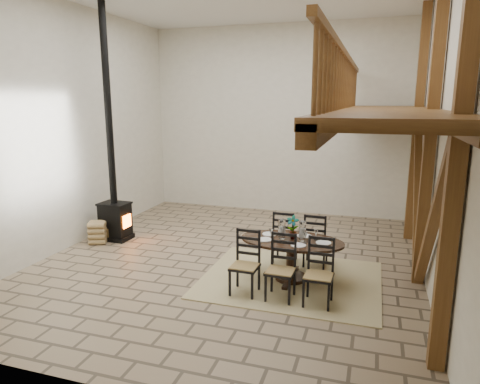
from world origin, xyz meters
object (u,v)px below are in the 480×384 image
(dining_table, at_px, (290,260))
(log_basket, at_px, (112,232))
(log_stack, at_px, (98,232))
(wood_stove, at_px, (113,190))

(dining_table, distance_m, log_basket, 4.40)
(log_stack, bearing_deg, wood_stove, 59.16)
(wood_stove, xyz_separation_m, log_basket, (-0.10, -0.00, -0.96))
(log_basket, bearing_deg, dining_table, -14.68)
(dining_table, xyz_separation_m, wood_stove, (-4.15, 1.12, 0.72))
(dining_table, xyz_separation_m, log_stack, (-4.36, 0.76, -0.16))
(dining_table, relative_size, log_stack, 4.14)
(log_basket, bearing_deg, wood_stove, 2.19)
(log_basket, distance_m, log_stack, 0.38)
(wood_stove, relative_size, log_basket, 10.91)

